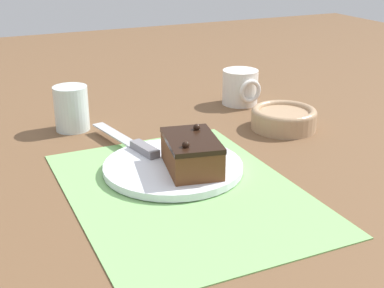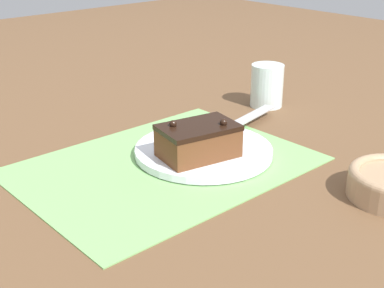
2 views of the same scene
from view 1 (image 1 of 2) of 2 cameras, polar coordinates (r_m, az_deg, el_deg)
name	(u,v)px [view 1 (image 1 of 2)]	position (r m, az deg, el deg)	size (l,w,h in m)	color
ground_plane	(184,192)	(0.83, -0.87, -5.13)	(3.00, 3.00, 0.00)	brown
placemat_woven	(184,191)	(0.83, -0.87, -5.01)	(0.46, 0.34, 0.00)	#7AB266
cake_plate	(173,167)	(0.89, -2.03, -2.45)	(0.23, 0.23, 0.01)	white
chocolate_cake	(192,153)	(0.86, -0.05, -0.98)	(0.14, 0.10, 0.06)	brown
serving_knife	(134,144)	(0.97, -6.19, 0.02)	(0.22, 0.06, 0.01)	slate
drinking_glass	(71,108)	(1.11, -12.73, 3.74)	(0.07, 0.07, 0.09)	silver
small_bowl	(284,118)	(1.11, 9.77, 2.78)	(0.13, 0.13, 0.04)	tan
coffee_mug	(241,87)	(1.25, 5.21, 6.05)	(0.09, 0.08, 0.08)	silver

